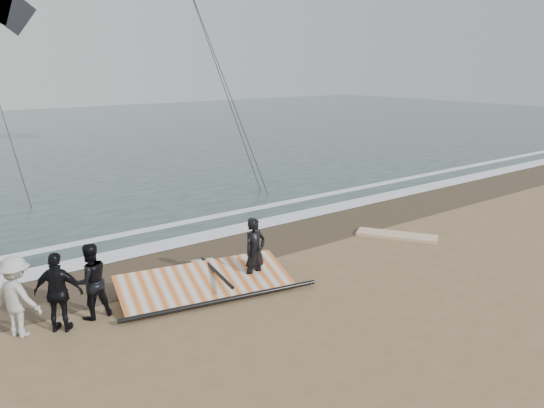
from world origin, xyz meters
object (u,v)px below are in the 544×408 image
(man_main, at_px, (255,252))
(sail_rig, at_px, (200,284))
(board_cream, at_px, (212,275))
(board_white, at_px, (397,235))

(man_main, bearing_deg, sail_rig, 155.83)
(board_cream, distance_m, sail_rig, 0.93)
(man_main, xyz_separation_m, board_white, (5.61, 0.28, -0.79))
(board_white, xyz_separation_m, board_cream, (-6.22, 0.72, -0.00))
(man_main, relative_size, board_cream, 0.75)
(board_white, bearing_deg, man_main, 150.74)
(man_main, xyz_separation_m, board_cream, (-0.61, 1.00, -0.79))
(man_main, height_order, sail_rig, man_main)
(man_main, relative_size, board_white, 0.69)
(board_white, relative_size, board_cream, 1.10)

